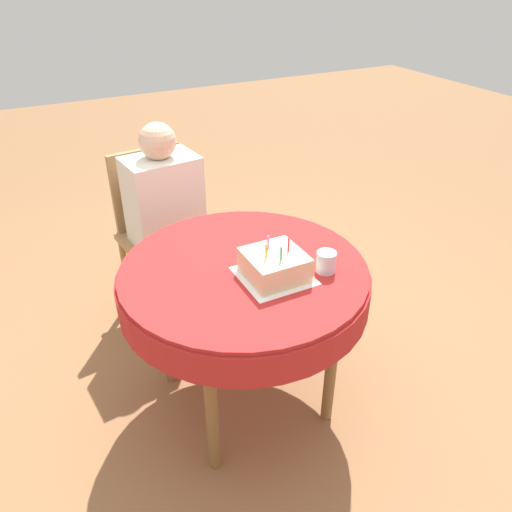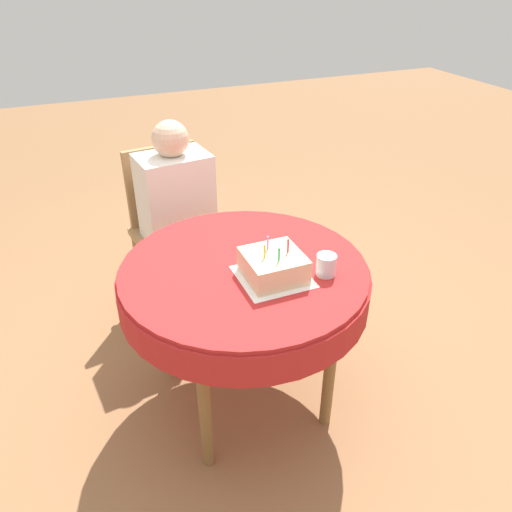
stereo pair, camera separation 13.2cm
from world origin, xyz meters
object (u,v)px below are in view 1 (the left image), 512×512
at_px(chair, 161,228).
at_px(person, 166,206).
at_px(birthday_cake, 274,265).
at_px(drinking_glass, 326,262).

xyz_separation_m(chair, person, (0.01, -0.10, 0.17)).
bearing_deg(chair, birthday_cake, -87.76).
xyz_separation_m(person, drinking_glass, (0.34, -0.97, 0.10)).
height_order(chair, birthday_cake, chair).
height_order(chair, person, person).
bearing_deg(person, chair, 90.00).
distance_m(person, drinking_glass, 1.04).
distance_m(birthday_cake, drinking_glass, 0.21).
bearing_deg(person, drinking_glass, -77.13).
xyz_separation_m(chair, drinking_glass, (0.35, -1.07, 0.27)).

